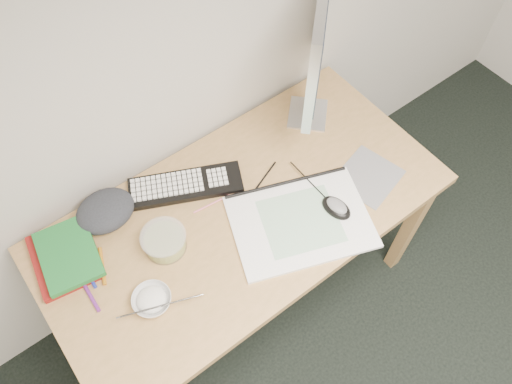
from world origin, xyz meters
The scene contains 18 objects.
desk centered at (-0.29, 1.43, 0.67)m, with size 1.40×0.70×0.75m.
mousepad centered at (0.15, 1.27, 0.75)m, with size 0.21×0.19×0.00m, color gray.
sketchpad centered at (-0.16, 1.28, 0.76)m, with size 0.46×0.33×0.01m, color white.
keyboard centered at (-0.39, 1.63, 0.76)m, with size 0.40×0.13×0.02m, color black.
monitor centered at (0.17, 1.63, 1.09)m, with size 0.36×0.35×0.55m.
mouse centered at (-0.03, 1.24, 0.78)m, with size 0.07×0.11×0.04m, color black.
rice_bowl centered at (-0.70, 1.33, 0.77)m, with size 0.12×0.12×0.04m, color silver.
chopsticks centered at (-0.69, 1.29, 0.79)m, with size 0.02×0.02×0.25m, color #B0B0B3.
fruit_tub centered at (-0.57, 1.47, 0.79)m, with size 0.15×0.15×0.07m, color gold.
book_red centered at (-0.86, 1.63, 0.76)m, with size 0.18×0.24×0.02m, color maroon.
book_green centered at (-0.84, 1.62, 0.79)m, with size 0.17×0.24×0.02m, color #1B6D2C.
cloth_lump centered at (-0.67, 1.69, 0.78)m, with size 0.17×0.14×0.07m, color #282B30.
pencil_pink centered at (-0.35, 1.52, 0.75)m, with size 0.01×0.01×0.17m, color pink.
pencil_tan centered at (-0.22, 1.46, 0.75)m, with size 0.01×0.01×0.18m, color tan.
pencil_black centered at (-0.15, 1.49, 0.75)m, with size 0.01×0.01×0.16m, color black.
marker_blue centered at (-0.82, 1.54, 0.76)m, with size 0.01×0.01×0.12m, color #1F30AB.
marker_orange centered at (-0.77, 1.53, 0.76)m, with size 0.01×0.01×0.13m, color #C07716.
marker_purple centered at (-0.85, 1.47, 0.76)m, with size 0.01×0.01×0.13m, color #6A2382.
Camera 1 is at (-0.77, 0.72, 2.23)m, focal length 35.00 mm.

